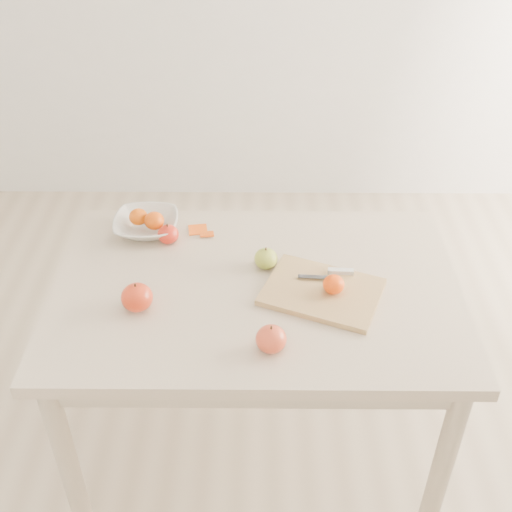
{
  "coord_description": "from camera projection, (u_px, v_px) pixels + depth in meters",
  "views": [
    {
      "loc": [
        0.01,
        -1.45,
        1.95
      ],
      "look_at": [
        0.0,
        0.05,
        0.82
      ],
      "focal_mm": 45.0,
      "sensor_mm": 36.0,
      "label": 1
    }
  ],
  "objects": [
    {
      "name": "cutting_board",
      "position": [
        322.0,
        292.0,
        1.84
      ],
      "size": [
        0.39,
        0.34,
        0.02
      ],
      "primitive_type": "cube",
      "rotation": [
        0.0,
        0.0,
        -0.38
      ],
      "color": "tan",
      "rests_on": "table"
    },
    {
      "name": "orange_peel_b",
      "position": [
        207.0,
        235.0,
        2.09
      ],
      "size": [
        0.05,
        0.04,
        0.01
      ],
      "primitive_type": "cube",
      "rotation": [
        -0.14,
        0.0,
        0.13
      ],
      "color": "#DC510F",
      "rests_on": "table"
    },
    {
      "name": "apple_red_a",
      "position": [
        168.0,
        234.0,
        2.04
      ],
      "size": [
        0.07,
        0.07,
        0.06
      ],
      "primitive_type": "ellipsoid",
      "color": "#A3010B",
      "rests_on": "table"
    },
    {
      "name": "orange_peel_a",
      "position": [
        198.0,
        231.0,
        2.1
      ],
      "size": [
        0.07,
        0.05,
        0.01
      ],
      "primitive_type": "cube",
      "rotation": [
        0.21,
        0.0,
        0.15
      ],
      "color": "#DE540F",
      "rests_on": "table"
    },
    {
      "name": "apple_green",
      "position": [
        266.0,
        259.0,
        1.93
      ],
      "size": [
        0.07,
        0.07,
        0.06
      ],
      "primitive_type": "ellipsoid",
      "color": "olive",
      "rests_on": "table"
    },
    {
      "name": "apple_red_b",
      "position": [
        137.0,
        297.0,
        1.78
      ],
      "size": [
        0.09,
        0.09,
        0.08
      ],
      "primitive_type": "ellipsoid",
      "color": "maroon",
      "rests_on": "table"
    },
    {
      "name": "paring_knife",
      "position": [
        336.0,
        272.0,
        1.89
      ],
      "size": [
        0.17,
        0.05,
        0.01
      ],
      "color": "silver",
      "rests_on": "cutting_board"
    },
    {
      "name": "table",
      "position": [
        256.0,
        310.0,
        1.94
      ],
      "size": [
        1.2,
        0.8,
        0.75
      ],
      "color": "beige",
      "rests_on": "ground"
    },
    {
      "name": "apple_red_c",
      "position": [
        271.0,
        339.0,
        1.65
      ],
      "size": [
        0.08,
        0.08,
        0.07
      ],
      "primitive_type": "ellipsoid",
      "color": "#A51A27",
      "rests_on": "table"
    },
    {
      "name": "bowl_tangerine_near",
      "position": [
        138.0,
        217.0,
        2.08
      ],
      "size": [
        0.06,
        0.06,
        0.05
      ],
      "primitive_type": "ellipsoid",
      "color": "#E86008",
      "rests_on": "fruit_bowl"
    },
    {
      "name": "fruit_bowl",
      "position": [
        146.0,
        225.0,
        2.09
      ],
      "size": [
        0.21,
        0.21,
        0.05
      ],
      "primitive_type": "imported",
      "color": "silver",
      "rests_on": "table"
    },
    {
      "name": "ground",
      "position": [
        256.0,
        444.0,
        2.33
      ],
      "size": [
        3.5,
        3.5,
        0.0
      ],
      "primitive_type": "plane",
      "color": "#C6B293",
      "rests_on": "ground"
    },
    {
      "name": "board_tangerine",
      "position": [
        334.0,
        284.0,
        1.81
      ],
      "size": [
        0.06,
        0.06,
        0.05
      ],
      "primitive_type": "ellipsoid",
      "color": "#DC3C07",
      "rests_on": "cutting_board"
    },
    {
      "name": "bowl_tangerine_far",
      "position": [
        154.0,
        221.0,
        2.06
      ],
      "size": [
        0.06,
        0.06,
        0.06
      ],
      "primitive_type": "ellipsoid",
      "color": "#DB5407",
      "rests_on": "fruit_bowl"
    }
  ]
}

